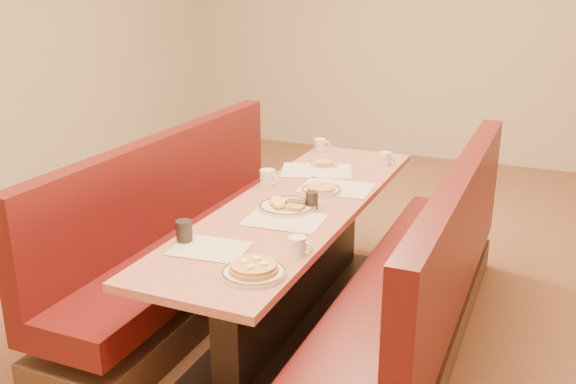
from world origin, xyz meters
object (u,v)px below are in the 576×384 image
at_px(booth_right, 422,288).
at_px(pancake_plate, 254,270).
at_px(eggs_plate, 286,206).
at_px(booth_left, 189,245).
at_px(coffee_mug_b, 268,178).
at_px(coffee_mug_d, 320,145).
at_px(coffee_mug_c, 386,158).
at_px(soda_tumbler_mid, 312,200).
at_px(soda_tumbler_near, 184,231).
at_px(diner_table, 297,263).
at_px(coffee_mug_a, 298,246).

xyz_separation_m(booth_right, pancake_plate, (-0.54, -0.93, 0.41)).
bearing_deg(booth_right, eggs_plate, -170.63).
relative_size(booth_right, eggs_plate, 7.95).
distance_m(booth_left, eggs_plate, 0.84).
distance_m(coffee_mug_b, coffee_mug_d, 0.89).
bearing_deg(coffee_mug_c, pancake_plate, -82.76).
bearing_deg(soda_tumbler_mid, pancake_plate, -84.92).
relative_size(eggs_plate, soda_tumbler_near, 2.90).
relative_size(diner_table, booth_left, 1.00).
bearing_deg(eggs_plate, booth_right, 9.37).
height_order(eggs_plate, soda_tumbler_mid, soda_tumbler_mid).
xyz_separation_m(coffee_mug_c, soda_tumbler_mid, (-0.14, -1.01, 0.00)).
bearing_deg(pancake_plate, booth_right, 59.67).
xyz_separation_m(eggs_plate, soda_tumbler_mid, (0.12, 0.06, 0.03)).
relative_size(coffee_mug_c, soda_tumbler_near, 1.02).
relative_size(coffee_mug_c, soda_tumbler_mid, 1.16).
height_order(booth_right, pancake_plate, booth_right).
distance_m(coffee_mug_c, soda_tumbler_near, 1.77).
relative_size(booth_right, coffee_mug_c, 22.68).
bearing_deg(booth_right, booth_left, 180.00).
bearing_deg(booth_right, coffee_mug_b, 168.43).
xyz_separation_m(diner_table, coffee_mug_a, (0.28, -0.66, 0.42)).
bearing_deg(coffee_mug_a, diner_table, 114.53).
height_order(pancake_plate, coffee_mug_a, coffee_mug_a).
distance_m(pancake_plate, coffee_mug_c, 1.88).
relative_size(booth_right, soda_tumbler_near, 23.07).
relative_size(coffee_mug_a, coffee_mug_d, 1.00).
relative_size(pancake_plate, eggs_plate, 0.90).
bearing_deg(booth_right, diner_table, 180.00).
bearing_deg(coffee_mug_a, coffee_mug_d, 109.03).
xyz_separation_m(booth_right, coffee_mug_a, (-0.45, -0.66, 0.43)).
bearing_deg(eggs_plate, soda_tumbler_mid, 27.48).
relative_size(eggs_plate, coffee_mug_d, 2.69).
height_order(coffee_mug_a, coffee_mug_d, coffee_mug_d).
bearing_deg(pancake_plate, diner_table, 101.53).
height_order(diner_table, eggs_plate, eggs_plate).
xyz_separation_m(coffee_mug_d, soda_tumbler_mid, (0.39, -1.16, -0.00)).
bearing_deg(pancake_plate, soda_tumbler_mid, 95.08).
distance_m(booth_left, coffee_mug_c, 1.44).
bearing_deg(coffee_mug_c, diner_table, -95.57).
height_order(coffee_mug_c, soda_tumbler_mid, soda_tumbler_mid).
bearing_deg(eggs_plate, coffee_mug_a, -61.43).
height_order(booth_right, soda_tumbler_mid, booth_right).
distance_m(booth_right, pancake_plate, 1.15).
bearing_deg(soda_tumbler_near, soda_tumbler_mid, 60.39).
distance_m(eggs_plate, soda_tumbler_near, 0.67).
distance_m(pancake_plate, soda_tumbler_near, 0.50).
bearing_deg(coffee_mug_c, booth_right, -54.09).
distance_m(diner_table, coffee_mug_b, 0.55).
bearing_deg(coffee_mug_a, pancake_plate, -108.25).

